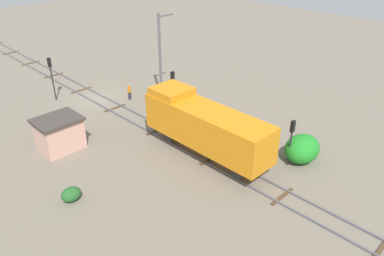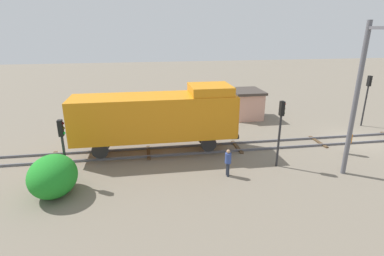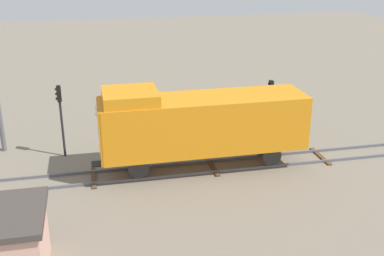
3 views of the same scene
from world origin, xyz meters
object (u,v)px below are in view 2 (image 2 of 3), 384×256
at_px(locomotive, 158,115).
at_px(traffic_signal_near, 367,92).
at_px(traffic_signal_mid, 281,122).
at_px(relay_hut, 246,104).
at_px(traffic_signal_far, 63,140).
at_px(catenary_mast, 357,99).
at_px(worker_near_track, 349,141).
at_px(worker_by_signal, 228,161).

height_order(locomotive, traffic_signal_near, locomotive).
relative_size(traffic_signal_mid, relay_hut, 1.23).
relative_size(traffic_signal_far, catenary_mast, 0.43).
xyz_separation_m(traffic_signal_far, catenary_mast, (-1.46, -16.38, 2.04)).
relative_size(traffic_signal_far, worker_near_track, 2.23).
bearing_deg(worker_by_signal, traffic_signal_mid, -58.24).
relative_size(traffic_signal_near, worker_by_signal, 2.67).
height_order(traffic_signal_mid, worker_by_signal, traffic_signal_mid).
bearing_deg(locomotive, traffic_signal_far, 123.72).
xyz_separation_m(traffic_signal_mid, worker_by_signal, (-0.80, 3.50, -1.98)).
bearing_deg(worker_near_track, worker_by_signal, -37.04).
distance_m(worker_by_signal, relay_hut, 12.78).
bearing_deg(worker_by_signal, locomotive, 61.62).
bearing_deg(traffic_signal_far, traffic_signal_mid, -89.10).
height_order(catenary_mast, relay_hut, catenary_mast).
bearing_deg(catenary_mast, locomotive, 65.29).
xyz_separation_m(traffic_signal_far, relay_hut, (11.10, -14.40, -1.26)).
relative_size(worker_by_signal, catenary_mast, 0.19).
bearing_deg(locomotive, traffic_signal_near, -80.20).
bearing_deg(traffic_signal_far, catenary_mast, -95.08).
xyz_separation_m(locomotive, worker_near_track, (-2.40, -13.10, -1.78)).
xyz_separation_m(locomotive, traffic_signal_near, (3.20, -18.52, 0.36)).
height_order(locomotive, traffic_signal_far, locomotive).
bearing_deg(worker_near_track, traffic_signal_near, 177.81).
xyz_separation_m(traffic_signal_far, worker_near_track, (1.20, -18.49, -1.66)).
relative_size(locomotive, traffic_signal_far, 3.06).
relative_size(locomotive, worker_by_signal, 6.82).
xyz_separation_m(traffic_signal_near, worker_by_signal, (-7.40, 14.64, -2.14)).
bearing_deg(relay_hut, worker_by_signal, 156.32).
xyz_separation_m(traffic_signal_near, traffic_signal_far, (-6.80, 23.92, -0.49)).
bearing_deg(worker_by_signal, worker_near_track, -60.06).
distance_m(traffic_signal_far, relay_hut, 18.23).
relative_size(traffic_signal_far, relay_hut, 1.08).
height_order(worker_near_track, catenary_mast, catenary_mast).
xyz_separation_m(locomotive, catenary_mast, (-5.06, -10.99, 1.92)).
bearing_deg(relay_hut, locomotive, 129.77).
bearing_deg(traffic_signal_mid, locomotive, 65.27).
bearing_deg(locomotive, worker_near_track, -100.38).
bearing_deg(traffic_signal_far, traffic_signal_near, -74.13).
xyz_separation_m(locomotive, traffic_signal_mid, (-3.40, -7.38, 0.20)).
bearing_deg(traffic_signal_far, worker_near_track, -86.29).
relative_size(locomotive, traffic_signal_mid, 2.70).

